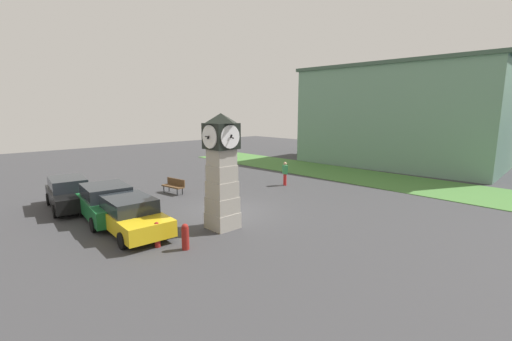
{
  "coord_description": "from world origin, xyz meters",
  "views": [
    {
      "loc": [
        13.15,
        -10.48,
        5.07
      ],
      "look_at": [
        0.73,
        1.31,
        2.02
      ],
      "focal_mm": 24.0,
      "sensor_mm": 36.0,
      "label": 1
    }
  ],
  "objects_px": {
    "clock_tower": "(222,171)",
    "bollard_mid_row": "(157,234)",
    "car_near_tower": "(108,202)",
    "pedestrian_crossing_lot": "(285,172)",
    "car_navy_sedan": "(69,193)",
    "bench": "(174,185)",
    "bollard_near_tower": "(185,236)",
    "car_by_building": "(132,215)"
  },
  "relations": [
    {
      "from": "clock_tower",
      "to": "bollard_mid_row",
      "type": "xyz_separation_m",
      "value": [
        0.0,
        -3.09,
        -2.04
      ]
    },
    {
      "from": "car_near_tower",
      "to": "pedestrian_crossing_lot",
      "type": "distance_m",
      "value": 11.52
    },
    {
      "from": "clock_tower",
      "to": "pedestrian_crossing_lot",
      "type": "bearing_deg",
      "value": 114.63
    },
    {
      "from": "car_navy_sedan",
      "to": "car_near_tower",
      "type": "relative_size",
      "value": 1.03
    },
    {
      "from": "clock_tower",
      "to": "bench",
      "type": "relative_size",
      "value": 2.97
    },
    {
      "from": "car_navy_sedan",
      "to": "clock_tower",
      "type": "bearing_deg",
      "value": 26.24
    },
    {
      "from": "car_near_tower",
      "to": "pedestrian_crossing_lot",
      "type": "xyz_separation_m",
      "value": [
        0.8,
        11.5,
        0.1
      ]
    },
    {
      "from": "bollard_near_tower",
      "to": "bench",
      "type": "height_order",
      "value": "bollard_near_tower"
    },
    {
      "from": "bollard_near_tower",
      "to": "pedestrian_crossing_lot",
      "type": "distance_m",
      "value": 11.79
    },
    {
      "from": "clock_tower",
      "to": "car_navy_sedan",
      "type": "relative_size",
      "value": 1.07
    },
    {
      "from": "car_navy_sedan",
      "to": "car_by_building",
      "type": "bearing_deg",
      "value": 7.6
    },
    {
      "from": "bollard_mid_row",
      "to": "car_by_building",
      "type": "distance_m",
      "value": 2.11
    },
    {
      "from": "clock_tower",
      "to": "car_by_building",
      "type": "height_order",
      "value": "clock_tower"
    },
    {
      "from": "bollard_mid_row",
      "to": "car_near_tower",
      "type": "bearing_deg",
      "value": -179.15
    },
    {
      "from": "car_navy_sedan",
      "to": "car_by_building",
      "type": "height_order",
      "value": "car_navy_sedan"
    },
    {
      "from": "car_near_tower",
      "to": "car_by_building",
      "type": "bearing_deg",
      "value": 0.61
    },
    {
      "from": "clock_tower",
      "to": "bollard_mid_row",
      "type": "height_order",
      "value": "clock_tower"
    },
    {
      "from": "bollard_mid_row",
      "to": "pedestrian_crossing_lot",
      "type": "height_order",
      "value": "pedestrian_crossing_lot"
    },
    {
      "from": "bollard_near_tower",
      "to": "car_navy_sedan",
      "type": "bearing_deg",
      "value": -170.59
    },
    {
      "from": "car_near_tower",
      "to": "car_by_building",
      "type": "distance_m",
      "value": 2.53
    },
    {
      "from": "car_by_building",
      "to": "car_navy_sedan",
      "type": "bearing_deg",
      "value": -172.4
    },
    {
      "from": "clock_tower",
      "to": "car_navy_sedan",
      "type": "height_order",
      "value": "clock_tower"
    },
    {
      "from": "bench",
      "to": "pedestrian_crossing_lot",
      "type": "bearing_deg",
      "value": 64.57
    },
    {
      "from": "car_navy_sedan",
      "to": "bench",
      "type": "bearing_deg",
      "value": 80.49
    },
    {
      "from": "bollard_mid_row",
      "to": "bollard_near_tower",
      "type": "bearing_deg",
      "value": 35.28
    },
    {
      "from": "bollard_near_tower",
      "to": "pedestrian_crossing_lot",
      "type": "relative_size",
      "value": 0.62
    },
    {
      "from": "bench",
      "to": "clock_tower",
      "type": "bearing_deg",
      "value": -13.61
    },
    {
      "from": "bollard_near_tower",
      "to": "car_by_building",
      "type": "xyz_separation_m",
      "value": [
        -3.0,
        -0.69,
        0.26
      ]
    },
    {
      "from": "clock_tower",
      "to": "bollard_near_tower",
      "type": "xyz_separation_m",
      "value": [
        0.91,
        -2.44,
        -2.04
      ]
    },
    {
      "from": "bollard_mid_row",
      "to": "car_near_tower",
      "type": "distance_m",
      "value": 4.64
    },
    {
      "from": "car_near_tower",
      "to": "car_by_building",
      "type": "height_order",
      "value": "car_near_tower"
    },
    {
      "from": "bollard_mid_row",
      "to": "car_by_building",
      "type": "xyz_separation_m",
      "value": [
        -2.09,
        -0.04,
        0.27
      ]
    },
    {
      "from": "car_near_tower",
      "to": "car_by_building",
      "type": "xyz_separation_m",
      "value": [
        2.53,
        0.03,
        -0.05
      ]
    },
    {
      "from": "bollard_near_tower",
      "to": "car_by_building",
      "type": "height_order",
      "value": "car_by_building"
    },
    {
      "from": "bollard_mid_row",
      "to": "bench",
      "type": "bearing_deg",
      "value": 145.65
    },
    {
      "from": "car_navy_sedan",
      "to": "car_near_tower",
      "type": "height_order",
      "value": "car_near_tower"
    },
    {
      "from": "car_navy_sedan",
      "to": "bench",
      "type": "distance_m",
      "value": 5.68
    },
    {
      "from": "bench",
      "to": "car_by_building",
      "type": "bearing_deg",
      "value": -44.53
    },
    {
      "from": "pedestrian_crossing_lot",
      "to": "car_near_tower",
      "type": "bearing_deg",
      "value": -93.97
    },
    {
      "from": "car_by_building",
      "to": "bench",
      "type": "distance_m",
      "value": 6.88
    },
    {
      "from": "bollard_near_tower",
      "to": "car_navy_sedan",
      "type": "height_order",
      "value": "car_navy_sedan"
    },
    {
      "from": "car_by_building",
      "to": "pedestrian_crossing_lot",
      "type": "relative_size",
      "value": 2.73
    }
  ]
}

